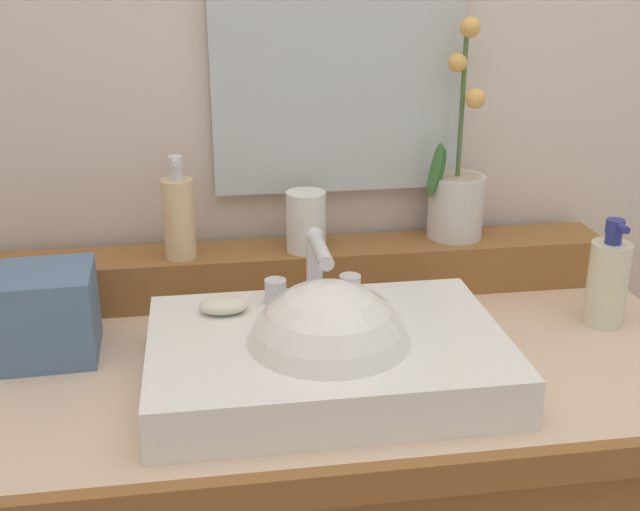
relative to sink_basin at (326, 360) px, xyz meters
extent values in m
cube|color=beige|center=(0.00, 0.09, -0.05)|extent=(1.13, 0.57, 0.04)
cube|color=brown|center=(0.00, -0.20, -0.05)|extent=(1.13, 0.02, 0.04)
cube|color=brown|center=(0.00, 0.31, 0.01)|extent=(1.06, 0.11, 0.08)
cube|color=white|center=(0.00, 0.01, 0.00)|extent=(0.48, 0.33, 0.07)
sphere|color=white|center=(0.00, -0.01, 0.00)|extent=(0.23, 0.23, 0.23)
cylinder|color=silver|center=(0.00, 0.12, 0.08)|extent=(0.02, 0.02, 0.10)
cylinder|color=silver|center=(0.00, 0.07, 0.13)|extent=(0.02, 0.11, 0.02)
sphere|color=silver|center=(0.00, 0.12, 0.13)|extent=(0.03, 0.03, 0.03)
cylinder|color=silver|center=(-0.05, 0.12, 0.05)|extent=(0.03, 0.03, 0.04)
cylinder|color=silver|center=(0.06, 0.12, 0.05)|extent=(0.03, 0.03, 0.04)
ellipsoid|color=beige|center=(-0.13, 0.10, 0.05)|extent=(0.07, 0.04, 0.02)
cylinder|color=silver|center=(0.28, 0.32, 0.10)|extent=(0.10, 0.10, 0.11)
cylinder|color=tan|center=(0.28, 0.32, 0.15)|extent=(0.08, 0.08, 0.01)
cylinder|color=#476B38|center=(0.28, 0.32, 0.28)|extent=(0.01, 0.01, 0.24)
ellipsoid|color=#387033|center=(0.24, 0.32, 0.17)|extent=(0.03, 0.03, 0.07)
ellipsoid|color=#387033|center=(0.23, 0.31, 0.17)|extent=(0.03, 0.03, 0.09)
ellipsoid|color=#387033|center=(0.24, 0.31, 0.17)|extent=(0.03, 0.03, 0.08)
sphere|color=#E1AA51|center=(0.29, 0.30, 0.29)|extent=(0.03, 0.03, 0.03)
sphere|color=#E1AA51|center=(0.26, 0.32, 0.35)|extent=(0.03, 0.03, 0.03)
sphere|color=#E1AA51|center=(0.28, 0.32, 0.40)|extent=(0.03, 0.03, 0.03)
cylinder|color=#DBBC8C|center=(-0.19, 0.29, 0.11)|extent=(0.05, 0.05, 0.13)
cylinder|color=silver|center=(-0.19, 0.29, 0.19)|extent=(0.02, 0.02, 0.02)
cylinder|color=silver|center=(-0.19, 0.29, 0.21)|extent=(0.02, 0.02, 0.02)
cylinder|color=silver|center=(-0.19, 0.28, 0.21)|extent=(0.01, 0.03, 0.01)
cylinder|color=silver|center=(0.01, 0.29, 0.10)|extent=(0.07, 0.07, 0.10)
cylinder|color=beige|center=(0.46, 0.12, 0.03)|extent=(0.06, 0.06, 0.13)
cylinder|color=navy|center=(0.46, 0.12, 0.11)|extent=(0.02, 0.02, 0.02)
cylinder|color=navy|center=(0.46, 0.12, 0.13)|extent=(0.03, 0.03, 0.02)
cylinder|color=navy|center=(0.46, 0.10, 0.13)|extent=(0.01, 0.03, 0.01)
cube|color=slate|center=(-0.38, 0.14, 0.03)|extent=(0.14, 0.14, 0.13)
cube|color=silver|center=(0.08, 0.37, 0.42)|extent=(0.42, 0.02, 0.58)
camera|label=1|loc=(-0.15, -0.93, 0.51)|focal=44.63mm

